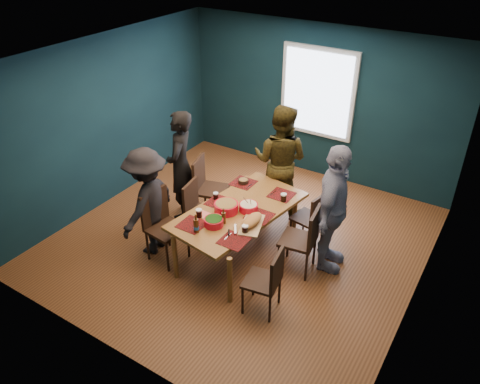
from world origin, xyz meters
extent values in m
cube|color=brown|center=(0.00, 0.00, -0.01)|extent=(5.00, 5.00, 0.01)
cube|color=white|center=(0.00, 0.00, 2.70)|extent=(5.00, 5.00, 0.01)
cube|color=#0F2A32|center=(-2.50, 0.00, 1.35)|extent=(0.01, 5.00, 2.70)
cube|color=#0F2A32|center=(2.50, 0.00, 1.35)|extent=(0.01, 5.00, 2.70)
cube|color=#0F2A32|center=(0.00, 2.50, 1.35)|extent=(5.00, 0.01, 2.70)
cube|color=#0F2A32|center=(0.00, -2.50, 1.35)|extent=(5.00, 0.01, 2.70)
cube|color=silver|center=(0.00, 2.47, 1.55)|extent=(1.35, 0.06, 1.55)
cube|color=olive|center=(0.13, -0.28, 0.72)|extent=(1.27, 2.08, 0.05)
cylinder|color=olive|center=(-0.30, -1.17, 0.35)|extent=(0.07, 0.07, 0.69)
cylinder|color=olive|center=(0.56, -1.17, 0.35)|extent=(0.07, 0.07, 0.69)
cylinder|color=olive|center=(-0.30, 0.62, 0.35)|extent=(0.07, 0.07, 0.69)
cylinder|color=olive|center=(0.56, 0.62, 0.35)|extent=(0.07, 0.07, 0.69)
cube|color=black|center=(-0.72, 0.28, 0.49)|extent=(0.56, 0.56, 0.04)
cube|color=black|center=(-0.92, 0.23, 0.76)|extent=(0.16, 0.45, 0.50)
cylinder|color=black|center=(-0.86, 0.04, 0.23)|extent=(0.03, 0.03, 0.47)
cylinder|color=black|center=(-0.48, 0.15, 0.23)|extent=(0.03, 0.03, 0.47)
cylinder|color=black|center=(-0.96, 0.42, 0.23)|extent=(0.03, 0.03, 0.47)
cylinder|color=black|center=(-0.59, 0.52, 0.23)|extent=(0.03, 0.03, 0.47)
cube|color=black|center=(-0.51, -0.26, 0.44)|extent=(0.47, 0.47, 0.04)
cube|color=black|center=(-0.69, -0.29, 0.69)|extent=(0.10, 0.41, 0.45)
cylinder|color=black|center=(-0.66, -0.46, 0.21)|extent=(0.03, 0.03, 0.42)
cylinder|color=black|center=(-0.31, -0.41, 0.21)|extent=(0.03, 0.03, 0.42)
cylinder|color=black|center=(-0.71, -0.11, 0.21)|extent=(0.03, 0.03, 0.42)
cylinder|color=black|center=(-0.36, -0.06, 0.21)|extent=(0.03, 0.03, 0.42)
cube|color=black|center=(-0.64, -0.92, 0.50)|extent=(0.52, 0.52, 0.04)
cube|color=black|center=(-0.85, -0.89, 0.78)|extent=(0.10, 0.47, 0.51)
cylinder|color=black|center=(-0.86, -1.09, 0.24)|extent=(0.04, 0.04, 0.48)
cylinder|color=black|center=(-0.46, -1.14, 0.24)|extent=(0.04, 0.04, 0.48)
cylinder|color=black|center=(-0.81, -0.69, 0.24)|extent=(0.04, 0.04, 0.48)
cylinder|color=black|center=(-0.42, -0.74, 0.24)|extent=(0.04, 0.04, 0.48)
cube|color=black|center=(0.84, 0.46, 0.42)|extent=(0.45, 0.45, 0.04)
cube|color=black|center=(1.01, 0.43, 0.65)|extent=(0.10, 0.39, 0.43)
cylinder|color=black|center=(0.64, 0.33, 0.20)|extent=(0.03, 0.03, 0.40)
cylinder|color=black|center=(0.97, 0.27, 0.20)|extent=(0.03, 0.03, 0.40)
cylinder|color=black|center=(0.70, 0.66, 0.20)|extent=(0.03, 0.03, 0.40)
cylinder|color=black|center=(1.03, 0.60, 0.20)|extent=(0.03, 0.03, 0.40)
cube|color=black|center=(0.99, -0.16, 0.48)|extent=(0.51, 0.51, 0.04)
cube|color=black|center=(1.19, -0.13, 0.75)|extent=(0.11, 0.45, 0.49)
cylinder|color=black|center=(0.82, -0.38, 0.23)|extent=(0.03, 0.03, 0.46)
cylinder|color=black|center=(1.20, -0.32, 0.23)|extent=(0.03, 0.03, 0.46)
cylinder|color=black|center=(0.77, 0.00, 0.23)|extent=(0.03, 0.03, 0.46)
cylinder|color=black|center=(1.15, 0.06, 0.23)|extent=(0.03, 0.03, 0.46)
cube|color=black|center=(0.95, -1.07, 0.44)|extent=(0.47, 0.47, 0.04)
cube|color=black|center=(1.13, -1.04, 0.68)|extent=(0.10, 0.41, 0.45)
cylinder|color=black|center=(0.81, -1.27, 0.21)|extent=(0.03, 0.03, 0.42)
cylinder|color=black|center=(1.15, -1.21, 0.21)|extent=(0.03, 0.03, 0.42)
cylinder|color=black|center=(0.75, -0.92, 0.21)|extent=(0.03, 0.03, 0.42)
cylinder|color=black|center=(1.10, -0.87, 0.21)|extent=(0.03, 0.03, 0.42)
imported|color=black|center=(-1.15, 0.08, 0.88)|extent=(0.64, 0.76, 1.77)
imported|color=black|center=(0.09, 1.00, 0.91)|extent=(0.97, 0.80, 1.81)
imported|color=white|center=(1.31, 0.13, 0.91)|extent=(0.62, 1.13, 1.83)
imported|color=black|center=(-0.98, -0.87, 0.80)|extent=(0.70, 1.09, 1.60)
cylinder|color=red|center=(0.02, -0.42, 0.81)|extent=(0.33, 0.33, 0.13)
cylinder|color=#508E33|center=(0.02, -0.42, 0.87)|extent=(0.29, 0.29, 0.02)
cylinder|color=red|center=(0.26, -0.24, 0.79)|extent=(0.26, 0.26, 0.10)
cylinder|color=beige|center=(0.26, -0.24, 0.84)|extent=(0.23, 0.23, 0.02)
cylinder|color=tan|center=(0.29, -0.24, 0.88)|extent=(0.08, 0.14, 0.21)
cylinder|color=tan|center=(0.23, -0.24, 0.88)|extent=(0.06, 0.15, 0.21)
cylinder|color=red|center=(0.06, -0.77, 0.79)|extent=(0.25, 0.25, 0.11)
cylinder|color=#1A4411|center=(0.06, -0.77, 0.84)|extent=(0.22, 0.22, 0.02)
cube|color=tan|center=(0.48, -0.52, 0.75)|extent=(0.40, 0.56, 0.02)
ellipsoid|color=#B2733F|center=(0.48, -0.52, 0.82)|extent=(0.30, 0.44, 0.12)
cube|color=silver|center=(0.36, -0.72, 0.77)|extent=(0.13, 0.18, 0.00)
cylinder|color=black|center=(0.33, -0.83, 0.77)|extent=(0.08, 0.11, 0.02)
sphere|color=#135614|center=(0.48, -0.63, 0.83)|extent=(0.04, 0.04, 0.04)
sphere|color=#135614|center=(0.48, -0.52, 0.83)|extent=(0.04, 0.04, 0.04)
sphere|color=#135614|center=(0.48, -0.40, 0.83)|extent=(0.04, 0.04, 0.04)
cylinder|color=black|center=(-0.19, 0.35, 0.77)|extent=(0.15, 0.15, 0.06)
cylinder|color=#508E33|center=(-0.19, 0.35, 0.80)|extent=(0.13, 0.13, 0.02)
cylinder|color=#45200C|center=(-0.05, -1.01, 0.84)|extent=(0.07, 0.07, 0.19)
cylinder|color=#45200C|center=(-0.05, -1.01, 0.97)|extent=(0.03, 0.03, 0.07)
cylinder|color=#1756A5|center=(-0.05, -1.01, 0.80)|extent=(0.07, 0.07, 0.04)
cylinder|color=#45200C|center=(0.14, -0.66, 0.82)|extent=(0.06, 0.06, 0.16)
cylinder|color=#45200C|center=(0.14, -0.66, 0.93)|extent=(0.02, 0.02, 0.06)
cylinder|color=black|center=(-0.22, -0.72, 0.80)|extent=(0.08, 0.08, 0.11)
cylinder|color=white|center=(-0.22, -0.72, 0.85)|extent=(0.08, 0.08, 0.02)
cylinder|color=black|center=(0.49, -0.70, 0.80)|extent=(0.08, 0.08, 0.11)
cylinder|color=white|center=(0.49, -0.70, 0.85)|extent=(0.08, 0.08, 0.02)
cylinder|color=black|center=(0.55, 0.23, 0.80)|extent=(0.08, 0.08, 0.11)
cylinder|color=white|center=(0.55, 0.23, 0.85)|extent=(0.08, 0.08, 0.02)
cylinder|color=black|center=(-0.28, -0.23, 0.79)|extent=(0.07, 0.07, 0.10)
cylinder|color=white|center=(-0.28, -0.23, 0.84)|extent=(0.07, 0.07, 0.01)
cube|color=#E67161|center=(0.46, -0.20, 0.74)|extent=(0.16, 0.16, 0.00)
cube|color=#E67161|center=(-0.21, -0.64, 0.74)|extent=(0.16, 0.16, 0.00)
cube|color=#E67161|center=(0.43, -1.00, 0.74)|extent=(0.18, 0.18, 0.00)
camera|label=1|loc=(2.97, -4.78, 4.27)|focal=35.00mm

